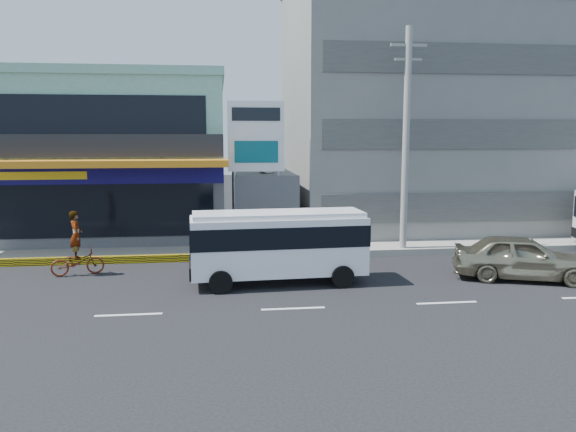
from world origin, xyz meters
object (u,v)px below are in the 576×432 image
object	(u,v)px
shop_building	(109,161)
utility_pole_near	(406,140)
concrete_building	(431,106)
billboard	(256,145)
sedan	(522,257)
satellite_dish	(264,171)
motorcycle_rider	(77,254)
minibus	(278,241)

from	to	relation	value
shop_building	utility_pole_near	distance (m)	15.50
concrete_building	billboard	size ratio (longest dim) A/B	2.32
utility_pole_near	sedan	world-z (taller)	utility_pole_near
utility_pole_near	satellite_dish	bearing A→B (deg)	149.04
satellite_dish	motorcycle_rider	size ratio (longest dim) A/B	0.60
shop_building	satellite_dish	distance (m)	8.54
sedan	motorcycle_rider	distance (m)	16.88
motorcycle_rider	utility_pole_near	bearing A→B (deg)	8.98
billboard	minibus	xyz separation A→B (m)	(0.36, -6.13, -3.35)
concrete_building	sedan	bearing A→B (deg)	-94.75
utility_pole_near	minibus	world-z (taller)	utility_pole_near
shop_building	satellite_dish	xyz separation A→B (m)	(8.00, -2.95, -0.42)
concrete_building	minibus	distance (m)	16.57
utility_pole_near	sedan	xyz separation A→B (m)	(2.96, -4.86, -4.31)
billboard	motorcycle_rider	size ratio (longest dim) A/B	2.75
billboard	satellite_dish	bearing A→B (deg)	74.48
minibus	motorcycle_rider	distance (m)	7.90
satellite_dish	minibus	size ratio (longest dim) A/B	0.23
shop_building	concrete_building	bearing A→B (deg)	3.35
shop_building	motorcycle_rider	distance (m)	9.27
shop_building	satellite_dish	size ratio (longest dim) A/B	8.27
utility_pole_near	motorcycle_rider	world-z (taller)	utility_pole_near
billboard	sedan	world-z (taller)	billboard
minibus	motorcycle_rider	world-z (taller)	minibus
billboard	utility_pole_near	world-z (taller)	utility_pole_near
minibus	sedan	distance (m)	9.15
sedan	minibus	bearing A→B (deg)	105.77
minibus	motorcycle_rider	xyz separation A→B (m)	(-7.56, 2.17, -0.75)
minibus	sedan	xyz separation A→B (m)	(9.10, -0.52, -0.73)
utility_pole_near	sedan	bearing A→B (deg)	-58.60
billboard	sedan	bearing A→B (deg)	-35.12
billboard	concrete_building	bearing A→B (deg)	28.92
billboard	minibus	world-z (taller)	billboard
concrete_building	utility_pole_near	xyz separation A→B (m)	(-4.00, -7.60, -1.85)
minibus	utility_pole_near	bearing A→B (deg)	35.22
billboard	utility_pole_near	distance (m)	6.75
shop_building	utility_pole_near	xyz separation A→B (m)	(14.00, -6.55, 1.15)
concrete_building	utility_pole_near	bearing A→B (deg)	-117.76
satellite_dish	motorcycle_rider	world-z (taller)	satellite_dish
sedan	motorcycle_rider	world-z (taller)	motorcycle_rider
concrete_building	minibus	bearing A→B (deg)	-130.35
utility_pole_near	motorcycle_rider	size ratio (longest dim) A/B	3.99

